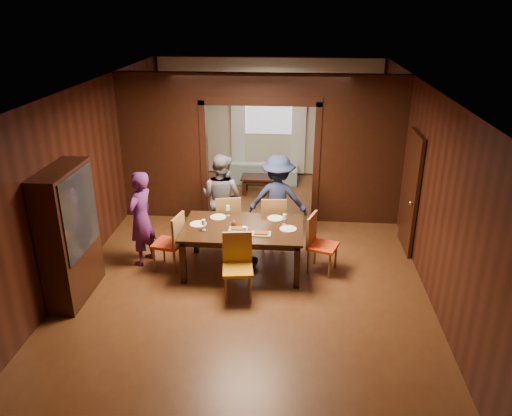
# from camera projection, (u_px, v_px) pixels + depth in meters

# --- Properties ---
(floor) EXTENTS (9.00, 9.00, 0.00)m
(floor) POSITION_uv_depth(u_px,v_px,m) (253.00, 254.00, 8.76)
(floor) COLOR #552E18
(floor) RESTS_ON ground
(ceiling) EXTENTS (5.50, 9.00, 0.02)m
(ceiling) POSITION_uv_depth(u_px,v_px,m) (253.00, 87.00, 7.64)
(ceiling) COLOR silver
(ceiling) RESTS_ON room_walls
(room_walls) EXTENTS (5.52, 9.01, 2.90)m
(room_walls) POSITION_uv_depth(u_px,v_px,m) (261.00, 143.00, 9.91)
(room_walls) COLOR black
(room_walls) RESTS_ON floor
(person_purple) EXTENTS (0.55, 0.68, 1.61)m
(person_purple) POSITION_uv_depth(u_px,v_px,m) (141.00, 218.00, 8.20)
(person_purple) COLOR #542161
(person_purple) RESTS_ON floor
(person_grey) EXTENTS (0.98, 0.89, 1.65)m
(person_grey) POSITION_uv_depth(u_px,v_px,m) (222.00, 198.00, 9.00)
(person_grey) COLOR slate
(person_grey) RESTS_ON floor
(person_navy) EXTENTS (1.08, 0.65, 1.64)m
(person_navy) POSITION_uv_depth(u_px,v_px,m) (278.00, 199.00, 8.95)
(person_navy) COLOR #1D2648
(person_navy) RESTS_ON floor
(sofa) EXTENTS (1.85, 0.73, 0.54)m
(sofa) POSITION_uv_depth(u_px,v_px,m) (259.00, 171.00, 12.21)
(sofa) COLOR #95BEC3
(sofa) RESTS_ON floor
(serving_bowl) EXTENTS (0.37, 0.37, 0.09)m
(serving_bowl) POSITION_uv_depth(u_px,v_px,m) (247.00, 222.00, 8.07)
(serving_bowl) COLOR black
(serving_bowl) RESTS_ON dining_table
(dining_table) EXTENTS (1.93, 1.20, 0.76)m
(dining_table) POSITION_uv_depth(u_px,v_px,m) (243.00, 248.00, 8.15)
(dining_table) COLOR black
(dining_table) RESTS_ON floor
(coffee_table) EXTENTS (0.80, 0.50, 0.40)m
(coffee_table) POSITION_uv_depth(u_px,v_px,m) (259.00, 185.00, 11.48)
(coffee_table) COLOR black
(coffee_table) RESTS_ON floor
(chair_left) EXTENTS (0.52, 0.52, 0.97)m
(chair_left) POSITION_uv_depth(u_px,v_px,m) (168.00, 242.00, 8.13)
(chair_left) COLOR red
(chair_left) RESTS_ON floor
(chair_right) EXTENTS (0.56, 0.56, 0.97)m
(chair_right) POSITION_uv_depth(u_px,v_px,m) (323.00, 244.00, 8.04)
(chair_right) COLOR #EE4016
(chair_right) RESTS_ON floor
(chair_far_l) EXTENTS (0.53, 0.53, 0.97)m
(chair_far_l) POSITION_uv_depth(u_px,v_px,m) (228.00, 219.00, 8.96)
(chair_far_l) COLOR #F04D16
(chair_far_l) RESTS_ON floor
(chair_far_r) EXTENTS (0.47, 0.47, 0.97)m
(chair_far_r) POSITION_uv_depth(u_px,v_px,m) (273.00, 221.00, 8.91)
(chair_far_r) COLOR orange
(chair_far_r) RESTS_ON floor
(chair_near) EXTENTS (0.49, 0.49, 0.97)m
(chair_near) POSITION_uv_depth(u_px,v_px,m) (238.00, 268.00, 7.34)
(chair_near) COLOR #C27A12
(chair_near) RESTS_ON floor
(hutch) EXTENTS (0.40, 1.20, 2.00)m
(hutch) POSITION_uv_depth(u_px,v_px,m) (69.00, 235.00, 7.19)
(hutch) COLOR black
(hutch) RESTS_ON floor
(door_right) EXTENTS (0.06, 0.90, 2.10)m
(door_right) POSITION_uv_depth(u_px,v_px,m) (411.00, 193.00, 8.61)
(door_right) COLOR black
(door_right) RESTS_ON floor
(window_far) EXTENTS (1.20, 0.03, 1.30)m
(window_far) POSITION_uv_depth(u_px,v_px,m) (269.00, 108.00, 12.19)
(window_far) COLOR silver
(window_far) RESTS_ON back_wall
(curtain_left) EXTENTS (0.35, 0.06, 2.40)m
(curtain_left) POSITION_uv_depth(u_px,v_px,m) (238.00, 126.00, 12.38)
(curtain_left) COLOR white
(curtain_left) RESTS_ON back_wall
(curtain_right) EXTENTS (0.35, 0.06, 2.40)m
(curtain_right) POSITION_uv_depth(u_px,v_px,m) (299.00, 127.00, 12.27)
(curtain_right) COLOR white
(curtain_right) RESTS_ON back_wall
(plate_left) EXTENTS (0.27, 0.27, 0.01)m
(plate_left) POSITION_uv_depth(u_px,v_px,m) (198.00, 224.00, 8.09)
(plate_left) COLOR white
(plate_left) RESTS_ON dining_table
(plate_far_l) EXTENTS (0.27, 0.27, 0.01)m
(plate_far_l) POSITION_uv_depth(u_px,v_px,m) (218.00, 217.00, 8.36)
(plate_far_l) COLOR silver
(plate_far_l) RESTS_ON dining_table
(plate_far_r) EXTENTS (0.27, 0.27, 0.01)m
(plate_far_r) POSITION_uv_depth(u_px,v_px,m) (275.00, 218.00, 8.31)
(plate_far_r) COLOR silver
(plate_far_r) RESTS_ON dining_table
(plate_right) EXTENTS (0.27, 0.27, 0.01)m
(plate_right) POSITION_uv_depth(u_px,v_px,m) (288.00, 229.00, 7.92)
(plate_right) COLOR silver
(plate_right) RESTS_ON dining_table
(plate_near) EXTENTS (0.27, 0.27, 0.01)m
(plate_near) POSITION_uv_depth(u_px,v_px,m) (241.00, 236.00, 7.69)
(plate_near) COLOR white
(plate_near) RESTS_ON dining_table
(platter_a) EXTENTS (0.30, 0.20, 0.04)m
(platter_a) POSITION_uv_depth(u_px,v_px,m) (238.00, 229.00, 7.90)
(platter_a) COLOR slate
(platter_a) RESTS_ON dining_table
(platter_b) EXTENTS (0.30, 0.20, 0.04)m
(platter_b) POSITION_uv_depth(u_px,v_px,m) (261.00, 233.00, 7.74)
(platter_b) COLOR gray
(platter_b) RESTS_ON dining_table
(wineglass_left) EXTENTS (0.08, 0.08, 0.18)m
(wineglass_left) POSITION_uv_depth(u_px,v_px,m) (204.00, 225.00, 7.86)
(wineglass_left) COLOR silver
(wineglass_left) RESTS_ON dining_table
(wineglass_far) EXTENTS (0.08, 0.08, 0.18)m
(wineglass_far) POSITION_uv_depth(u_px,v_px,m) (228.00, 211.00, 8.40)
(wineglass_far) COLOR silver
(wineglass_far) RESTS_ON dining_table
(wineglass_right) EXTENTS (0.08, 0.08, 0.18)m
(wineglass_right) POSITION_uv_depth(u_px,v_px,m) (285.00, 219.00, 8.06)
(wineglass_right) COLOR silver
(wineglass_right) RESTS_ON dining_table
(tumbler) EXTENTS (0.07, 0.07, 0.14)m
(tumbler) POSITION_uv_depth(u_px,v_px,m) (244.00, 231.00, 7.70)
(tumbler) COLOR white
(tumbler) RESTS_ON dining_table
(condiment_jar) EXTENTS (0.08, 0.08, 0.11)m
(condiment_jar) POSITION_uv_depth(u_px,v_px,m) (234.00, 224.00, 7.97)
(condiment_jar) COLOR #512C12
(condiment_jar) RESTS_ON dining_table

